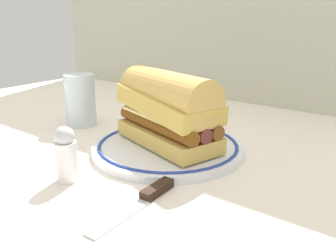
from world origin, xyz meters
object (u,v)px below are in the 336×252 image
plate (168,147)px  butter_knife (141,201)px  sausage_sandwich (168,108)px  drinking_glass (81,103)px  salt_shaker (66,154)px

plate → butter_knife: bearing=-63.3°
sausage_sandwich → butter_knife: size_ratio=1.41×
sausage_sandwich → butter_knife: sausage_sandwich is taller
butter_knife → drinking_glass: bearing=151.5°
drinking_glass → butter_knife: size_ratio=0.72×
plate → salt_shaker: 0.18m
drinking_glass → butter_knife: (0.32, -0.17, -0.04)m
sausage_sandwich → plate: bearing=-73.3°
drinking_glass → salt_shaker: drinking_glass is taller
drinking_glass → plate: bearing=-2.7°
sausage_sandwich → salt_shaker: (-0.05, -0.17, -0.04)m
sausage_sandwich → salt_shaker: bearing=-87.9°
plate → drinking_glass: size_ratio=2.41×
sausage_sandwich → butter_knife: (0.08, -0.16, -0.07)m
sausage_sandwich → salt_shaker: sausage_sandwich is taller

